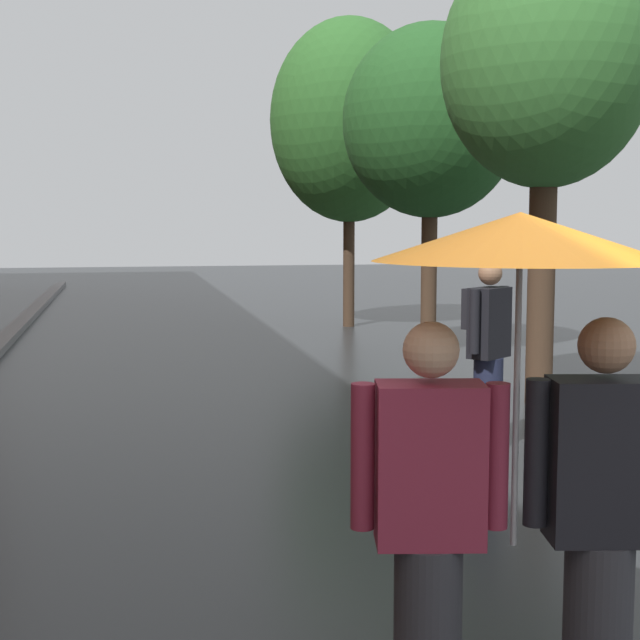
% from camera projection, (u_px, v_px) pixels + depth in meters
% --- Properties ---
extents(street_tree_1, '(2.27, 2.27, 5.09)m').
position_uv_depth(street_tree_1, '(547.00, 65.00, 9.99)').
color(street_tree_1, '#473323').
rests_on(street_tree_1, ground).
extents(street_tree_2, '(2.63, 2.63, 4.94)m').
position_uv_depth(street_tree_2, '(431.00, 122.00, 13.87)').
color(street_tree_2, '#473323').
rests_on(street_tree_2, ground).
extents(street_tree_3, '(3.00, 3.00, 5.83)m').
position_uv_depth(street_tree_3, '(349.00, 121.00, 17.61)').
color(street_tree_3, '#473323').
rests_on(street_tree_3, ground).
extents(couple_under_umbrella, '(1.22, 1.09, 2.05)m').
position_uv_depth(couple_under_umbrella, '(517.00, 400.00, 3.46)').
color(couple_under_umbrella, '#2D2D33').
rests_on(couple_under_umbrella, ground).
extents(pedestrian_walking_midground, '(0.49, 0.45, 1.67)m').
position_uv_depth(pedestrian_walking_midground, '(487.00, 350.00, 8.21)').
color(pedestrian_walking_midground, '#1E233D').
rests_on(pedestrian_walking_midground, ground).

